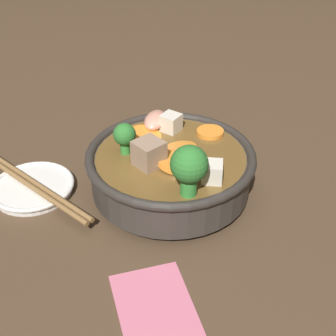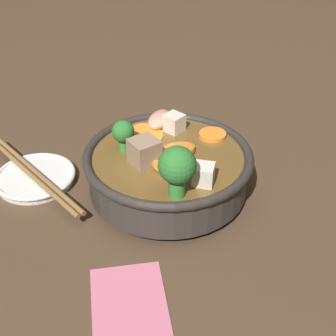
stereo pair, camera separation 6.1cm
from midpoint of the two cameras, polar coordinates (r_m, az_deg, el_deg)
ground_plane at (r=0.64m, az=2.76°, el=-3.05°), size 3.00×3.00×0.00m
stirfry_bowl at (r=0.61m, az=2.85°, el=0.08°), size 0.22×0.22×0.12m
side_saucer at (r=0.67m, az=-13.48°, el=-1.41°), size 0.11×0.11×0.01m
napkin at (r=0.50m, az=-1.09°, el=-16.50°), size 0.13×0.11×0.00m
chopsticks_pair at (r=0.66m, az=-13.59°, el=-0.74°), size 0.17×0.19×0.01m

